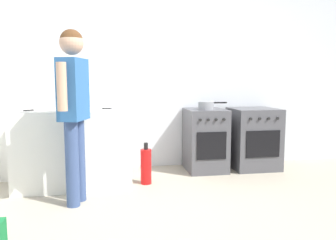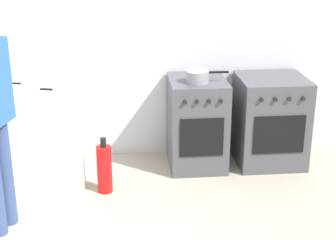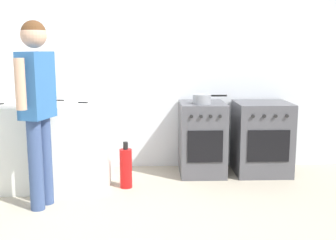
# 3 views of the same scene
# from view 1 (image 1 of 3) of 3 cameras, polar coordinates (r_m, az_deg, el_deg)

# --- Properties ---
(ground_plane) EXTENTS (8.00, 8.00, 0.00)m
(ground_plane) POSITION_cam_1_polar(r_m,az_deg,el_deg) (3.12, 8.33, -16.49)
(ground_plane) COLOR #ADA38E
(back_wall) EXTENTS (6.00, 0.10, 2.60)m
(back_wall) POSITION_cam_1_polar(r_m,az_deg,el_deg) (4.76, 1.28, 7.63)
(back_wall) COLOR silver
(back_wall) RESTS_ON ground
(counter_unit) EXTENTS (1.30, 0.70, 0.90)m
(counter_unit) POSITION_cam_1_polar(r_m,az_deg,el_deg) (4.02, -15.91, -4.65)
(counter_unit) COLOR silver
(counter_unit) RESTS_ON ground
(oven_left) EXTENTS (0.52, 0.62, 0.85)m
(oven_left) POSITION_cam_1_polar(r_m,az_deg,el_deg) (4.55, 6.48, -3.43)
(oven_left) COLOR #4C4C51
(oven_left) RESTS_ON ground
(oven_right) EXTENTS (0.63, 0.62, 0.85)m
(oven_right) POSITION_cam_1_polar(r_m,az_deg,el_deg) (4.79, 14.66, -3.08)
(oven_right) COLOR #4C4C51
(oven_right) RESTS_ON ground
(pot) EXTENTS (0.39, 0.21, 0.11)m
(pot) POSITION_cam_1_polar(r_m,az_deg,el_deg) (4.40, 6.69, 2.50)
(pot) COLOR gray
(pot) RESTS_ON oven_left
(knife_bread) EXTENTS (0.35, 0.09, 0.01)m
(knife_bread) POSITION_cam_1_polar(r_m,az_deg,el_deg) (4.20, -16.01, 2.08)
(knife_bread) COLOR silver
(knife_bread) RESTS_ON counter_unit
(knife_carving) EXTENTS (0.30, 0.20, 0.01)m
(knife_carving) POSITION_cam_1_polar(r_m,az_deg,el_deg) (4.01, -21.80, 1.65)
(knife_carving) COLOR silver
(knife_carving) RESTS_ON counter_unit
(knife_utility) EXTENTS (0.25, 0.09, 0.01)m
(knife_utility) POSITION_cam_1_polar(r_m,az_deg,el_deg) (3.94, -9.76, 1.95)
(knife_utility) COLOR silver
(knife_utility) RESTS_ON counter_unit
(person) EXTENTS (0.29, 0.55, 1.72)m
(person) POSITION_cam_1_polar(r_m,az_deg,el_deg) (3.33, -16.14, 3.34)
(person) COLOR #384C7A
(person) RESTS_ON ground
(fire_extinguisher) EXTENTS (0.13, 0.13, 0.50)m
(fire_extinguisher) POSITION_cam_1_polar(r_m,az_deg,el_deg) (3.97, -3.85, -8.00)
(fire_extinguisher) COLOR red
(fire_extinguisher) RESTS_ON ground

